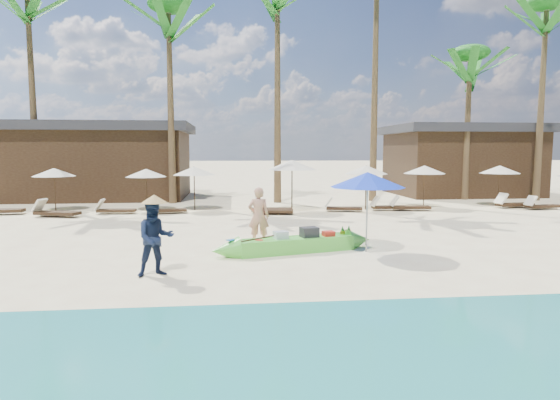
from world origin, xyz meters
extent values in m
plane|color=#FFF2BC|center=(0.00, 0.00, 0.00)|extent=(240.00, 240.00, 0.00)
cube|color=tan|center=(0.00, -5.00, 0.00)|extent=(240.00, 4.50, 0.01)
cube|color=#54CC3E|center=(1.45, 1.74, 0.19)|extent=(3.28, 1.47, 0.39)
cube|color=white|center=(1.45, 1.74, 0.21)|extent=(2.80, 1.17, 0.17)
cube|color=#262628|center=(1.84, 1.85, 0.48)|extent=(0.53, 0.46, 0.36)
cube|color=silver|center=(1.04, 1.69, 0.44)|extent=(0.42, 0.39, 0.28)
cube|color=red|center=(2.39, 1.94, 0.41)|extent=(0.36, 0.32, 0.22)
cylinder|color=red|center=(0.45, 1.53, 0.34)|extent=(0.22, 0.22, 0.09)
cylinder|color=#262628|center=(0.23, 1.37, 0.34)|extent=(0.20, 0.20, 0.08)
sphere|color=tan|center=(-0.08, 1.34, 0.39)|extent=(0.18, 0.18, 0.18)
cylinder|color=yellow|center=(2.85, 2.20, 0.39)|extent=(0.14, 0.14, 0.18)
cylinder|color=yellow|center=(3.05, 2.25, 0.39)|extent=(0.14, 0.14, 0.18)
imported|color=tan|center=(0.51, 2.80, 0.85)|extent=(0.67, 0.50, 1.69)
imported|color=#16213E|center=(-1.92, -0.34, 0.83)|extent=(0.97, 0.85, 1.67)
cylinder|color=#99999E|center=(3.37, 1.60, 1.05)|extent=(0.05, 0.05, 2.10)
cone|color=blue|center=(3.37, 1.60, 1.96)|extent=(2.01, 2.01, 0.41)
cylinder|color=#382717|center=(-8.32, 11.64, 0.95)|extent=(0.05, 0.05, 1.89)
cone|color=beige|center=(-8.32, 11.64, 1.76)|extent=(1.89, 1.89, 0.38)
cube|color=#382717|center=(-10.20, 10.44, 0.17)|extent=(1.93, 0.77, 0.13)
cylinder|color=#382717|center=(-4.16, 11.28, 0.93)|extent=(0.05, 0.05, 1.86)
cone|color=beige|center=(-4.16, 11.28, 1.73)|extent=(1.86, 1.86, 0.37)
cube|color=#382717|center=(-7.47, 9.44, 0.16)|extent=(1.92, 1.06, 0.13)
cube|color=beige|center=(-8.25, 9.66, 0.48)|extent=(0.55, 0.68, 0.53)
cube|color=#382717|center=(-5.27, 10.21, 0.14)|extent=(1.62, 0.58, 0.11)
cube|color=beige|center=(-5.98, 10.24, 0.42)|extent=(0.38, 0.53, 0.47)
cylinder|color=#382717|center=(-1.99, 11.23, 0.98)|extent=(0.05, 0.05, 1.96)
cone|color=beige|center=(-1.99, 11.23, 1.82)|extent=(1.96, 1.96, 0.39)
cube|color=#382717|center=(-3.03, 10.05, 0.14)|extent=(1.61, 0.77, 0.11)
cube|color=beige|center=(-3.70, 9.93, 0.41)|extent=(0.43, 0.55, 0.45)
cylinder|color=#382717|center=(2.47, 10.46, 1.13)|extent=(0.06, 0.06, 2.26)
cone|color=beige|center=(2.47, 10.46, 2.10)|extent=(2.26, 2.26, 0.45)
cube|color=#382717|center=(1.52, 9.31, 0.15)|extent=(1.73, 0.82, 0.12)
cube|color=beige|center=(0.80, 9.44, 0.44)|extent=(0.46, 0.59, 0.49)
cube|color=#382717|center=(1.49, 9.77, 0.16)|extent=(1.85, 0.77, 0.13)
cube|color=beige|center=(0.71, 9.86, 0.48)|extent=(0.46, 0.62, 0.53)
cylinder|color=#382717|center=(5.95, 10.56, 1.00)|extent=(0.05, 0.05, 2.00)
cone|color=beige|center=(5.95, 10.56, 1.86)|extent=(2.00, 2.00, 0.40)
cube|color=#382717|center=(4.79, 9.96, 0.14)|extent=(1.66, 0.89, 0.11)
cube|color=beige|center=(4.11, 10.13, 0.42)|extent=(0.47, 0.59, 0.46)
cube|color=#382717|center=(6.98, 10.22, 0.14)|extent=(1.61, 0.57, 0.11)
cube|color=beige|center=(6.28, 10.20, 0.42)|extent=(0.38, 0.53, 0.47)
cylinder|color=#382717|center=(8.98, 11.08, 0.99)|extent=(0.05, 0.05, 1.97)
cone|color=beige|center=(8.98, 11.08, 1.83)|extent=(1.97, 1.97, 0.39)
cube|color=#382717|center=(7.91, 9.96, 0.15)|extent=(1.77, 0.75, 0.12)
cube|color=beige|center=(7.16, 10.05, 0.46)|extent=(0.45, 0.60, 0.50)
cylinder|color=#382717|center=(12.92, 11.28, 0.98)|extent=(0.05, 0.05, 1.95)
cone|color=beige|center=(12.92, 11.28, 1.82)|extent=(1.95, 1.95, 0.39)
cube|color=#382717|center=(13.32, 10.52, 0.16)|extent=(1.84, 0.81, 0.13)
cube|color=beige|center=(12.54, 10.41, 0.47)|extent=(0.47, 0.62, 0.52)
cube|color=#382717|center=(14.27, 9.80, 0.14)|extent=(1.66, 0.73, 0.11)
cube|color=beige|center=(13.57, 9.71, 0.43)|extent=(0.43, 0.56, 0.47)
cone|color=brown|center=(-10.45, 15.08, 5.45)|extent=(0.40, 0.40, 10.89)
cone|color=brown|center=(-3.36, 14.27, 5.04)|extent=(0.40, 0.40, 10.08)
ellipsoid|color=#1A681A|center=(-3.36, 14.27, 10.08)|extent=(2.08, 2.08, 0.88)
cone|color=brown|center=(2.15, 14.01, 5.63)|extent=(0.40, 0.40, 11.26)
cone|color=brown|center=(7.45, 14.38, 6.58)|extent=(0.40, 0.40, 13.16)
cone|color=brown|center=(12.84, 14.52, 4.04)|extent=(0.40, 0.40, 8.07)
ellipsoid|color=#1A681A|center=(12.84, 14.52, 8.07)|extent=(2.08, 2.08, 0.88)
cone|color=brown|center=(16.57, 13.68, 5.32)|extent=(0.40, 0.40, 10.64)
ellipsoid|color=#1A681A|center=(16.57, 13.68, 10.64)|extent=(2.08, 2.08, 0.88)
cube|color=#382717|center=(-8.00, 17.50, 1.90)|extent=(10.00, 6.00, 3.80)
cube|color=#2D2D33|center=(-8.00, 17.50, 4.05)|extent=(10.80, 6.60, 0.50)
cube|color=#382717|center=(14.00, 17.50, 1.90)|extent=(8.00, 6.00, 3.80)
cube|color=#2D2D33|center=(14.00, 17.50, 4.05)|extent=(8.80, 6.60, 0.50)
camera|label=1|loc=(-0.24, -10.60, 2.73)|focal=30.00mm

